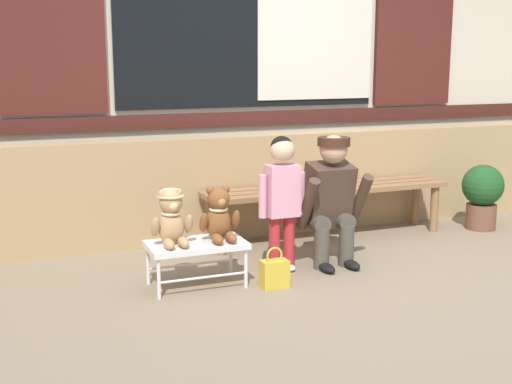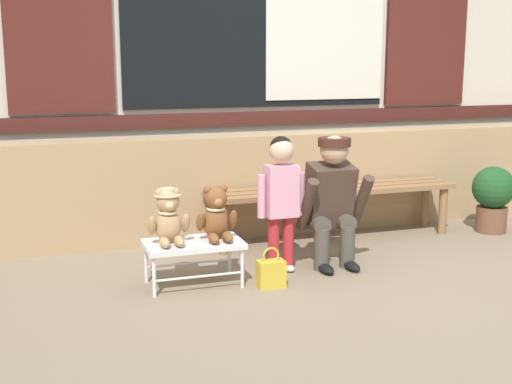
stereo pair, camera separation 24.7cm
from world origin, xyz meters
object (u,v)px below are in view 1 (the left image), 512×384
Objects in this scene: teddy_bear_plain at (219,216)px; potted_plant at (482,193)px; child_standing at (282,189)px; handbag_on_ground at (274,273)px; wooden_bench_long at (327,194)px; adult_crouching at (331,199)px; small_display_bench at (196,247)px; teddy_bear_with_hat at (172,218)px.

teddy_bear_plain is 2.67m from potted_plant.
child_standing is (0.49, 0.09, 0.13)m from teddy_bear_plain.
teddy_bear_plain is at bearing 146.78° from handbag_on_ground.
wooden_bench_long is 7.72× the size of handbag_on_ground.
wooden_bench_long is 0.72m from adult_crouching.
teddy_bear_plain is 0.52m from handbag_on_ground.
adult_crouching is at bearing 7.62° from teddy_bear_plain.
handbag_on_ground is at bearing -23.22° from small_display_bench.
handbag_on_ground is (0.63, -0.20, -0.38)m from teddy_bear_with_hat.
handbag_on_ground is at bearing -121.44° from child_standing.
teddy_bear_with_hat is 0.64× the size of potted_plant.
handbag_on_ground is at bearing -33.22° from teddy_bear_plain.
teddy_bear_with_hat is 0.38× the size of child_standing.
teddy_bear_with_hat is at bearing -173.57° from child_standing.
small_display_bench is 0.54m from handbag_on_ground.
child_standing is at bearing -136.24° from wooden_bench_long.
handbag_on_ground is at bearing -132.37° from wooden_bench_long.
child_standing is at bearing 10.62° from teddy_bear_plain.
small_display_bench is at bearing -171.83° from child_standing.
teddy_bear_plain is 0.38× the size of child_standing.
adult_crouching is at bearing 29.15° from handbag_on_ground.
small_display_bench is 0.25m from teddy_bear_plain.
handbag_on_ground is at bearing -17.93° from teddy_bear_with_hat.
small_display_bench is 0.73m from child_standing.
teddy_bear_plain reaches higher than wooden_bench_long.
potted_plant is (1.72, 0.43, -0.16)m from adult_crouching.
handbag_on_ground is (-0.88, -0.97, -0.28)m from wooden_bench_long.
teddy_bear_plain is (0.16, 0.00, 0.20)m from small_display_bench.
potted_plant is (2.61, 0.55, -0.14)m from teddy_bear_plain.
teddy_bear_with_hat is 1.21m from adult_crouching.
teddy_bear_plain is at bearing -172.38° from adult_crouching.
teddy_bear_with_hat is 2.98m from potted_plant.
adult_crouching is 1.67× the size of potted_plant.
small_display_bench is at bearing -0.77° from teddy_bear_with_hat.
handbag_on_ground is at bearing -150.85° from adult_crouching.
wooden_bench_long is at bearing 64.63° from adult_crouching.
potted_plant is (2.77, 0.55, 0.06)m from small_display_bench.
potted_plant is at bearing 14.07° from adult_crouching.
teddy_bear_with_hat is at bearing -153.19° from wooden_bench_long.
wooden_bench_long is 5.78× the size of teddy_bear_with_hat.
small_display_bench is 1.76× the size of teddy_bear_with_hat.
wooden_bench_long is at bearing 171.27° from potted_plant.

